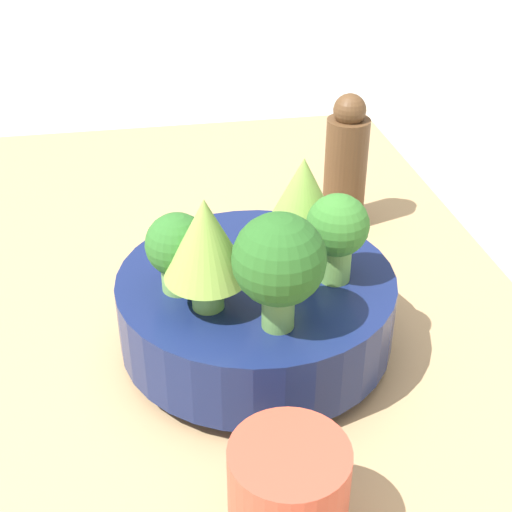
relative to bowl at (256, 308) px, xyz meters
The scene contains 10 objects.
ground_plane 0.10m from the bowl, 118.45° to the left, with size 6.00×6.00×0.00m, color beige.
table 0.08m from the bowl, 118.45° to the left, with size 1.12×0.62×0.04m.
bowl is the anchor object (origin of this frame).
broccoli_floret_left 0.11m from the bowl, behind, with size 0.07×0.07×0.09m.
broccoli_floret_front 0.10m from the bowl, 103.09° to the right, with size 0.05×0.05×0.08m.
broccoli_floret_back 0.09m from the bowl, 95.24° to the left, with size 0.05×0.05×0.07m.
romanesco_piece_near 0.10m from the bowl, 58.52° to the right, with size 0.06×0.06×0.09m.
romanesco_piece_far 0.11m from the bowl, 128.21° to the left, with size 0.07×0.07×0.09m.
cup 0.20m from the bowl, behind, with size 0.08×0.08×0.08m.
pepper_mill 0.25m from the bowl, 33.79° to the right, with size 0.05×0.05×0.15m.
Camera 1 is at (-0.47, 0.05, 0.45)m, focal length 50.00 mm.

